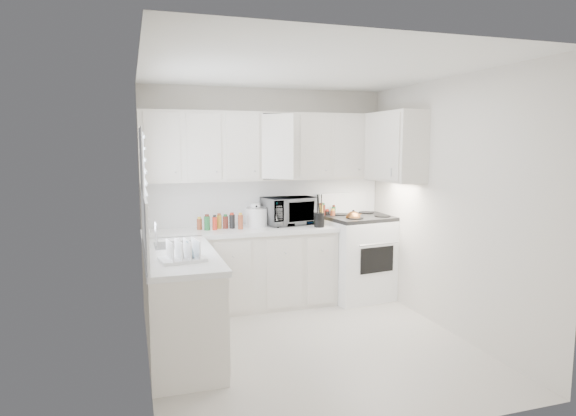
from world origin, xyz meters
name	(u,v)px	position (x,y,z in m)	size (l,w,h in m)	color
floor	(310,345)	(0.00, 0.00, 0.00)	(3.20, 3.20, 0.00)	#BBB4AB
ceiling	(312,69)	(0.00, 0.00, 2.60)	(3.20, 3.20, 0.00)	white
wall_back	(266,195)	(0.00, 1.60, 1.30)	(3.00, 3.00, 0.00)	beige
wall_front	(399,244)	(0.00, -1.60, 1.30)	(3.00, 3.00, 0.00)	beige
wall_left	(144,219)	(-1.50, 0.00, 1.30)	(3.20, 3.20, 0.00)	beige
wall_right	(448,206)	(1.50, 0.00, 1.30)	(3.20, 3.20, 0.00)	beige
window_blinds	(144,186)	(-1.48, 0.35, 1.55)	(0.06, 0.96, 1.06)	white
lower_cabinets_back	(241,270)	(-0.39, 1.30, 0.45)	(2.22, 0.60, 0.90)	beige
lower_cabinets_left	(180,306)	(-1.20, 0.20, 0.45)	(0.60, 1.60, 0.90)	beige
countertop_back	(241,231)	(-0.39, 1.29, 0.93)	(2.24, 0.64, 0.05)	silver
countertop_left	(180,255)	(-1.19, 0.20, 0.93)	(0.64, 1.62, 0.05)	silver
backsplash_back	(266,201)	(0.00, 1.59, 1.23)	(2.98, 0.02, 0.55)	silver
backsplash_left	(145,224)	(-1.49, 0.20, 1.23)	(0.02, 1.60, 0.55)	silver
upper_cabinets_back	(269,180)	(0.00, 1.44, 1.50)	(3.00, 0.33, 0.80)	beige
upper_cabinets_right	(394,181)	(1.33, 0.82, 1.50)	(0.33, 0.90, 0.80)	beige
sink	(176,233)	(-1.19, 0.55, 1.07)	(0.42, 0.38, 0.30)	gray
stove	(360,245)	(1.13, 1.25, 0.67)	(0.86, 0.71, 1.33)	white
tea_kettle	(353,218)	(0.95, 1.09, 1.05)	(0.23, 0.20, 0.21)	brown
frying_pan	(368,219)	(1.31, 1.41, 0.97)	(0.26, 0.45, 0.04)	black
microwave	(289,208)	(0.24, 1.42, 1.16)	(0.61, 0.34, 0.41)	gray
rice_cooker	(256,216)	(-0.18, 1.40, 1.08)	(0.26, 0.26, 0.26)	white
paper_towel	(256,215)	(-0.17, 1.44, 1.08)	(0.12, 0.12, 0.27)	white
utensil_crock	(319,210)	(0.52, 1.12, 1.15)	(0.13, 0.13, 0.40)	black
dish_rack	(182,249)	(-1.20, -0.14, 1.05)	(0.37, 0.28, 0.20)	white
spice_left_0	(199,223)	(-0.85, 1.42, 1.02)	(0.06, 0.06, 0.13)	#9D492A
spice_left_1	(207,224)	(-0.78, 1.33, 1.02)	(0.06, 0.06, 0.13)	#206231
spice_left_2	(212,223)	(-0.70, 1.42, 1.02)	(0.06, 0.06, 0.13)	red
spice_left_3	(220,224)	(-0.62, 1.33, 1.02)	(0.06, 0.06, 0.13)	gold
spice_left_4	(225,222)	(-0.55, 1.42, 1.02)	(0.06, 0.06, 0.13)	#5C241A
spice_left_5	(233,223)	(-0.47, 1.33, 1.02)	(0.06, 0.06, 0.13)	black
spice_left_6	(238,222)	(-0.40, 1.42, 1.02)	(0.06, 0.06, 0.13)	#9D492A
sauce_right_0	(314,215)	(0.58, 1.46, 1.05)	(0.06, 0.06, 0.19)	red
sauce_right_1	(319,216)	(0.64, 1.40, 1.05)	(0.06, 0.06, 0.19)	gold
sauce_right_2	(322,215)	(0.69, 1.46, 1.05)	(0.06, 0.06, 0.19)	#5C241A
sauce_right_3	(328,215)	(0.74, 1.40, 1.05)	(0.06, 0.06, 0.19)	black
sauce_right_4	(330,214)	(0.80, 1.46, 1.05)	(0.06, 0.06, 0.19)	#9D492A
sauce_right_5	(336,215)	(0.85, 1.40, 1.05)	(0.06, 0.06, 0.19)	#206231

